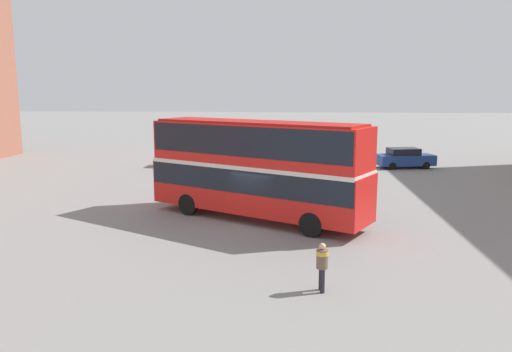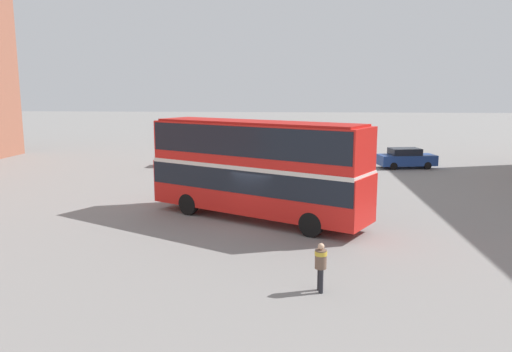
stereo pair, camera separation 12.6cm
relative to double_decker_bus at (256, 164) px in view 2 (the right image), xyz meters
The scene contains 6 objects.
ground_plane 2.86m from the double_decker_bus, 79.94° to the right, with size 240.00×240.00×0.00m, color gray.
double_decker_bus is the anchor object (origin of this frame).
pedestrian_foreground 9.27m from the double_decker_bus, 72.49° to the right, with size 0.44×0.44×1.58m.
parked_car_kerb_near 14.93m from the double_decker_bus, 84.15° to the left, with size 4.78×2.23×1.57m.
parked_car_kerb_far 18.40m from the double_decker_bus, 113.93° to the left, with size 4.15×1.81×1.51m.
parked_car_side_street 20.46m from the double_decker_bus, 57.92° to the left, with size 4.78×2.65×1.62m.
Camera 2 is at (1.80, -22.95, 6.28)m, focal length 35.00 mm.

